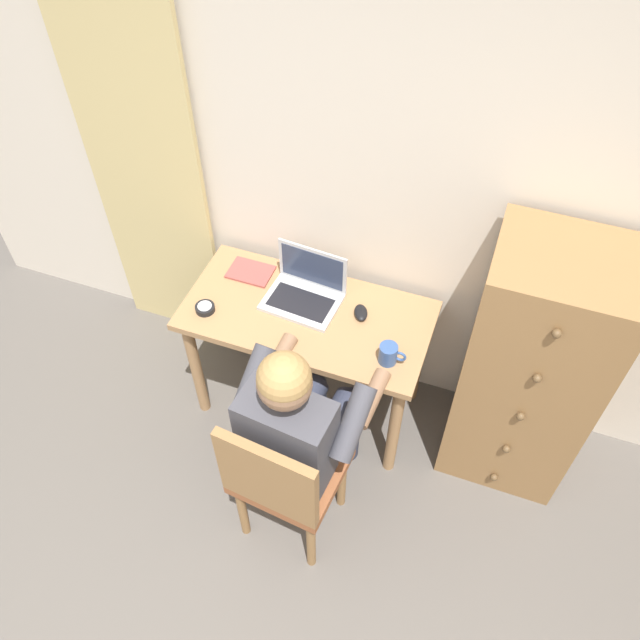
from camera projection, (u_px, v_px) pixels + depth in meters
name	position (u px, v px, depth m)	size (l,w,h in m)	color
wall_back	(391.00, 186.00, 2.72)	(4.80, 0.05, 2.50)	beige
curtain_panel	(144.00, 164.00, 3.03)	(0.61, 0.03, 2.24)	#CCB77A
desk	(307.00, 329.00, 3.04)	(1.14, 0.57, 0.72)	#9E754C
dresser	(529.00, 371.00, 2.81)	(0.55, 0.50, 1.34)	olive
chair	(283.00, 478.00, 2.65)	(0.46, 0.44, 0.90)	brown
person_seated	(302.00, 419.00, 2.62)	(0.57, 0.61, 1.22)	#33384C
laptop	(305.00, 290.00, 2.98)	(0.36, 0.28, 0.24)	#B7BABF
computer_mouse	(361.00, 313.00, 2.94)	(0.06, 0.10, 0.03)	black
desk_clock	(205.00, 308.00, 2.96)	(0.09, 0.09, 0.03)	black
notebook_pad	(251.00, 272.00, 3.12)	(0.21, 0.15, 0.01)	#994742
coffee_mug	(389.00, 354.00, 2.74)	(0.12, 0.08, 0.09)	#33518C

